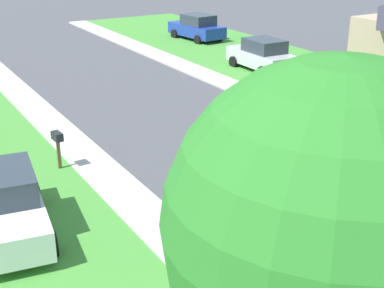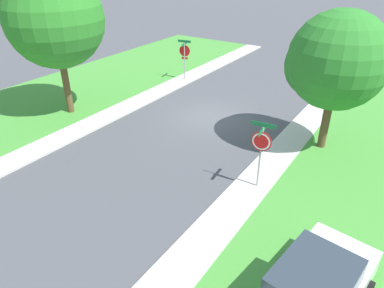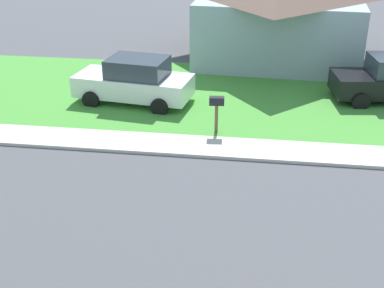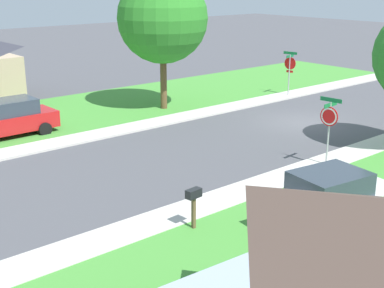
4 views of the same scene
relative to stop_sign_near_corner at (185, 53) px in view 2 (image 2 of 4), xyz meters
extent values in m
plane|color=#4C4C51|center=(-4.65, 4.41, -1.88)|extent=(120.00, 120.00, 0.00)
cylinder|color=#9E9EA3|center=(-0.01, 0.03, -0.58)|extent=(0.07, 0.07, 2.60)
cylinder|color=red|center=(0.00, -0.02, 0.17)|extent=(0.75, 0.19, 0.76)
cylinder|color=white|center=(0.01, -0.04, 0.17)|extent=(0.65, 0.14, 0.67)
cylinder|color=red|center=(0.01, -0.04, 0.17)|extent=(0.54, 0.12, 0.55)
cube|color=#146B38|center=(-0.01, 0.03, 0.81)|extent=(0.90, 0.21, 0.16)
cube|color=#146B38|center=(-0.01, 0.03, 0.62)|extent=(0.21, 0.90, 0.16)
cube|color=red|center=(0.00, -0.02, -0.33)|extent=(0.43, 0.11, 0.14)
cylinder|color=#9E9EA3|center=(-9.52, 8.99, -0.58)|extent=(0.07, 0.07, 2.60)
cylinder|color=red|center=(-9.52, 9.04, 0.17)|extent=(0.76, 0.11, 0.76)
cylinder|color=white|center=(-9.52, 9.06, 0.17)|extent=(0.67, 0.07, 0.67)
cylinder|color=red|center=(-9.52, 9.06, 0.17)|extent=(0.54, 0.06, 0.55)
cube|color=#146B38|center=(-9.52, 8.99, 0.81)|extent=(0.92, 0.11, 0.16)
cube|color=#146B38|center=(-9.52, 8.99, 0.62)|extent=(0.11, 0.92, 0.16)
cube|color=#2D3842|center=(-12.84, 13.45, -0.46)|extent=(1.88, 2.30, 0.68)
cylinder|color=black|center=(-12.16, 11.81, -1.56)|extent=(0.33, 0.67, 0.64)
cylinder|color=brown|center=(2.16, 8.14, -0.21)|extent=(0.36, 0.36, 3.34)
sphere|color=#2C8126|center=(2.16, 8.14, 3.17)|extent=(4.88, 4.88, 4.88)
sphere|color=#2C8126|center=(3.26, 7.41, 2.56)|extent=(3.42, 3.42, 3.42)
cylinder|color=brown|center=(-10.68, 4.45, -0.56)|extent=(0.36, 0.36, 2.63)
sphere|color=#2C7D28|center=(-10.68, 4.45, 2.20)|extent=(4.11, 4.11, 4.11)
sphere|color=#2C7D28|center=(-9.75, 3.83, 1.68)|extent=(2.88, 2.88, 2.88)
camera|label=1|loc=(-15.07, 0.26, 5.54)|focal=52.01mm
camera|label=2|loc=(-13.58, 19.71, 6.23)|focal=33.23mm
camera|label=3|loc=(5.03, 17.95, 5.20)|focal=48.42mm
camera|label=4|loc=(-21.40, 25.91, 5.31)|focal=50.25mm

